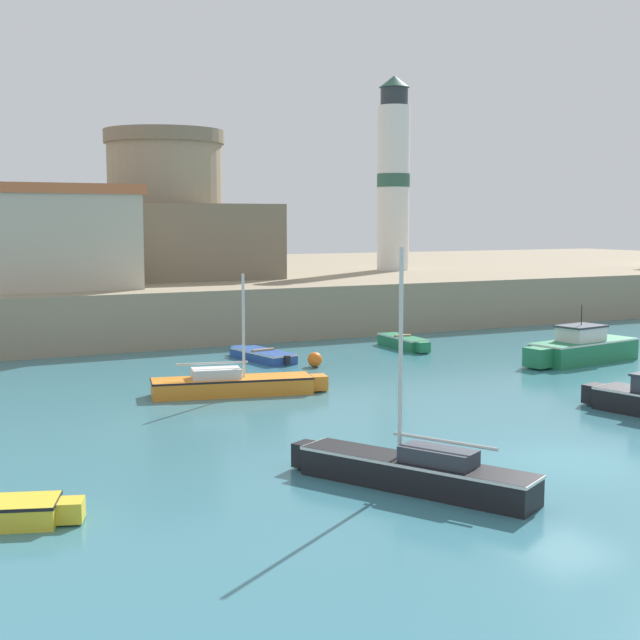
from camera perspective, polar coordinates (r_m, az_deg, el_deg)
The scene contains 11 objects.
ground_plane at distance 24.39m, azimuth 15.48°, elevation -8.67°, with size 200.00×200.00×0.00m, color teal.
quay_seawall at distance 63.41m, azimuth -11.84°, elevation 1.92°, with size 120.00×40.00×2.77m, color gray.
motorboat_green_0 at distance 40.77m, azimuth 16.39°, elevation -1.75°, with size 6.30×2.65×2.55m.
dinghy_green_3 at distance 43.59m, azimuth 5.40°, elevation -1.40°, with size 1.17×3.83×0.66m.
sailboat_orange_5 at distance 32.19m, azimuth -5.52°, elevation -4.08°, with size 6.43×2.64×4.35m.
sailboat_black_6 at distance 21.15m, azimuth 6.02°, elevation -9.54°, with size 3.79×5.99×5.64m.
dinghy_blue_7 at distance 39.87m, azimuth -3.74°, elevation -2.23°, with size 1.90×4.39×0.52m.
mooring_buoy at distance 37.97m, azimuth -0.33°, elevation -2.55°, with size 0.63×0.63×0.63m, color orange.
fortress at distance 55.44m, azimuth -9.84°, elevation 6.04°, with size 11.17×11.17×8.81m.
lighthouse at distance 61.79m, azimuth 4.73°, elevation 9.13°, with size 2.25×2.25×13.14m.
harbor_shed_mid_row at distance 46.33m, azimuth -16.71°, elevation 5.13°, with size 8.43×4.30×5.22m.
Camera 1 is at (-15.84, -17.45, 6.28)m, focal length 50.00 mm.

